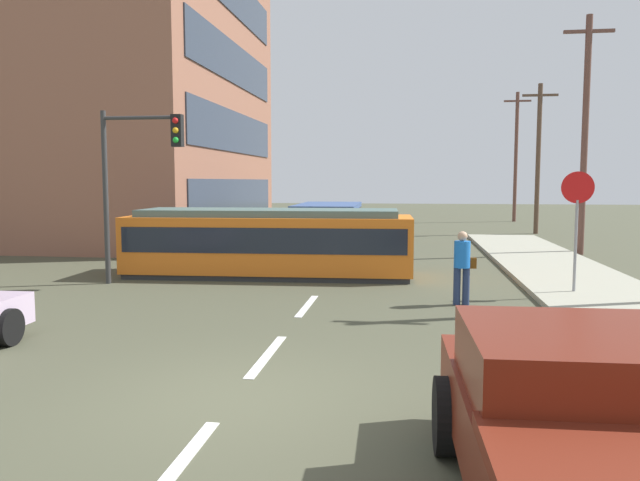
# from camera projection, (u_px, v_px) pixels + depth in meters

# --- Properties ---
(ground_plane) EXTENTS (120.00, 120.00, 0.00)m
(ground_plane) POSITION_uv_depth(u_px,v_px,m) (329.00, 278.00, 17.79)
(ground_plane) COLOR #484936
(sidewalk_curb_right) EXTENTS (3.20, 36.00, 0.14)m
(sidewalk_curb_right) POSITION_uv_depth(u_px,v_px,m) (628.00, 312.00, 12.90)
(sidewalk_curb_right) COLOR #9F9E89
(sidewalk_curb_right) RESTS_ON ground
(lane_stripe_0) EXTENTS (0.16, 2.40, 0.01)m
(lane_stripe_0) POSITION_uv_depth(u_px,v_px,m) (174.00, 471.00, 5.96)
(lane_stripe_0) COLOR silver
(lane_stripe_0) RESTS_ON ground
(lane_stripe_1) EXTENTS (0.16, 2.40, 0.01)m
(lane_stripe_1) POSITION_uv_depth(u_px,v_px,m) (267.00, 355.00, 9.91)
(lane_stripe_1) COLOR silver
(lane_stripe_1) RESTS_ON ground
(lane_stripe_2) EXTENTS (0.16, 2.40, 0.01)m
(lane_stripe_2) POSITION_uv_depth(u_px,v_px,m) (307.00, 306.00, 13.85)
(lane_stripe_2) COLOR silver
(lane_stripe_2) RESTS_ON ground
(lane_stripe_3) EXTENTS (0.16, 2.40, 0.01)m
(lane_stripe_3) POSITION_uv_depth(u_px,v_px,m) (350.00, 253.00, 24.00)
(lane_stripe_3) COLOR silver
(lane_stripe_3) RESTS_ON ground
(lane_stripe_4) EXTENTS (0.16, 2.40, 0.01)m
(lane_stripe_4) POSITION_uv_depth(u_px,v_px,m) (361.00, 239.00, 29.92)
(lane_stripe_4) COLOR silver
(lane_stripe_4) RESTS_ON ground
(corner_building) EXTENTS (16.74, 15.83, 16.00)m
(corner_building) POSITION_uv_depth(u_px,v_px,m) (70.00, 75.00, 30.41)
(corner_building) COLOR #945D47
(corner_building) RESTS_ON ground
(streetcar_tram) EXTENTS (8.41, 2.85, 1.97)m
(streetcar_tram) POSITION_uv_depth(u_px,v_px,m) (270.00, 241.00, 18.24)
(streetcar_tram) COLOR orange
(streetcar_tram) RESTS_ON ground
(city_bus) EXTENTS (2.64, 5.65, 1.83)m
(city_bus) POSITION_uv_depth(u_px,v_px,m) (328.00, 222.00, 26.06)
(city_bus) COLOR #385286
(city_bus) RESTS_ON ground
(pedestrian_crossing) EXTENTS (0.51, 0.36, 1.67)m
(pedestrian_crossing) POSITION_uv_depth(u_px,v_px,m) (462.00, 263.00, 13.90)
(pedestrian_crossing) COLOR navy
(pedestrian_crossing) RESTS_ON ground
(pickup_truck_parked) EXTENTS (2.38, 5.05, 1.55)m
(pickup_truck_parked) POSITION_uv_depth(u_px,v_px,m) (600.00, 443.00, 4.72)
(pickup_truck_parked) COLOR maroon
(pickup_truck_parked) RESTS_ON ground
(parked_sedan_mid) EXTENTS (1.97, 4.50, 1.19)m
(parked_sedan_mid) POSITION_uv_depth(u_px,v_px,m) (192.00, 240.00, 22.71)
(parked_sedan_mid) COLOR navy
(parked_sedan_mid) RESTS_ON ground
(stop_sign) EXTENTS (0.76, 0.07, 2.88)m
(stop_sign) POSITION_uv_depth(u_px,v_px,m) (577.00, 206.00, 14.74)
(stop_sign) COLOR gray
(stop_sign) RESTS_ON sidewalk_curb_right
(traffic_light_mast) EXTENTS (2.27, 0.33, 4.66)m
(traffic_light_mast) POSITION_uv_depth(u_px,v_px,m) (136.00, 164.00, 16.46)
(traffic_light_mast) COLOR #333333
(traffic_light_mast) RESTS_ON ground
(utility_pole_mid) EXTENTS (1.80, 0.24, 8.89)m
(utility_pole_mid) POSITION_uv_depth(u_px,v_px,m) (585.00, 132.00, 23.11)
(utility_pole_mid) COLOR brown
(utility_pole_mid) RESTS_ON ground
(utility_pole_far) EXTENTS (1.80, 0.24, 7.85)m
(utility_pole_far) POSITION_uv_depth(u_px,v_px,m) (538.00, 156.00, 32.50)
(utility_pole_far) COLOR brown
(utility_pole_far) RESTS_ON ground
(utility_pole_distant) EXTENTS (1.80, 0.24, 8.81)m
(utility_pole_distant) POSITION_uv_depth(u_px,v_px,m) (516.00, 155.00, 42.34)
(utility_pole_distant) COLOR brown
(utility_pole_distant) RESTS_ON ground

